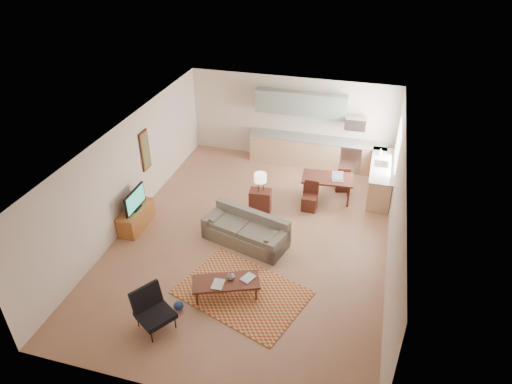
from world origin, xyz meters
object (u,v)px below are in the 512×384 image
(sofa, at_px, (245,230))
(tv_credenza, at_px, (136,218))
(dining_table, at_px, (327,188))
(console_table, at_px, (260,201))
(armchair, at_px, (155,312))
(coffee_table, at_px, (226,288))

(sofa, xyz_separation_m, tv_credenza, (-2.88, -0.12, -0.10))
(sofa, distance_m, dining_table, 2.98)
(console_table, bearing_deg, sofa, -95.89)
(dining_table, bearing_deg, armchair, -119.13)
(tv_credenza, height_order, dining_table, dining_table)
(armchair, bearing_deg, dining_table, 8.13)
(coffee_table, bearing_deg, sofa, 72.27)
(coffee_table, relative_size, tv_credenza, 1.17)
(tv_credenza, distance_m, console_table, 3.25)
(coffee_table, distance_m, dining_table, 4.61)
(console_table, bearing_deg, dining_table, 28.15)
(dining_table, bearing_deg, sofa, -127.67)
(armchair, relative_size, console_table, 1.27)
(sofa, height_order, coffee_table, sofa)
(tv_credenza, xyz_separation_m, dining_table, (4.51, 2.61, 0.08))
(sofa, bearing_deg, armchair, -90.62)
(sofa, height_order, armchair, armchair)
(console_table, xyz_separation_m, dining_table, (1.63, 1.10, 0.02))
(tv_credenza, relative_size, dining_table, 0.86)
(console_table, bearing_deg, tv_credenza, -158.24)
(armchair, height_order, dining_table, armchair)
(sofa, height_order, tv_credenza, sofa)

